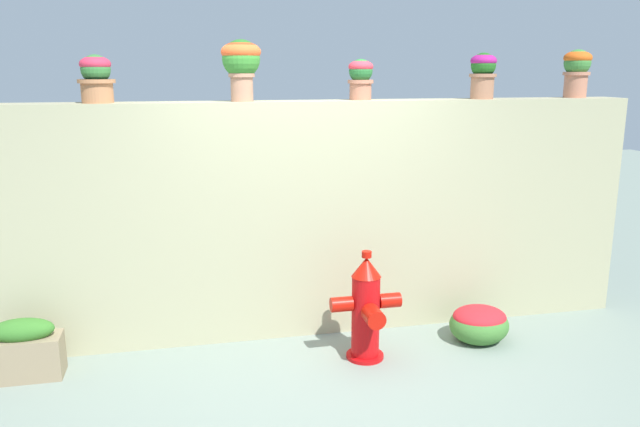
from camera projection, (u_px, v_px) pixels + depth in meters
The scene contains 10 objects.
ground_plane at pixel (334, 391), 4.61m from camera, with size 24.00×24.00×0.00m, color gray.
stone_wall at pixel (302, 219), 5.50m from camera, with size 6.04×0.35×2.05m, color tan.
potted_plant_1 at pixel (96, 76), 4.86m from camera, with size 0.29×0.29×0.37m.
potted_plant_2 at pixel (241, 61), 5.06m from camera, with size 0.32×0.32×0.49m.
potted_plant_3 at pixel (361, 76), 5.37m from camera, with size 0.22×0.22×0.35m.
potted_plant_4 at pixel (483, 72), 5.54m from camera, with size 0.24×0.24×0.40m.
potted_plant_5 at pixel (577, 69), 5.79m from camera, with size 0.25×0.25×0.44m.
fire_hydrant at pixel (366, 310), 5.04m from camera, with size 0.58×0.46×0.91m.
flower_bush_left at pixel (479, 323), 5.42m from camera, with size 0.52×0.46×0.33m.
planter_box at pixel (24, 350), 4.76m from camera, with size 0.55×0.26×0.48m.
Camera 1 is at (-1.01, -4.08, 2.31)m, focal length 35.16 mm.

